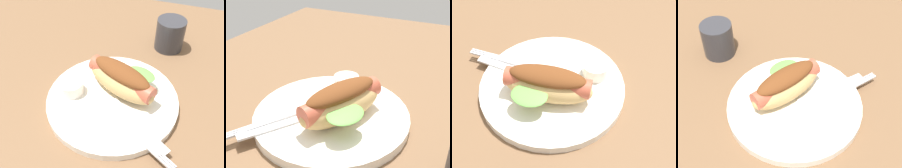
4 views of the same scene
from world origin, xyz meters
The scene contains 7 objects.
ground_plane centered at (0.00, 0.00, -0.90)cm, with size 120.00×90.00×1.80cm, color brown.
plate centered at (-3.28, 0.72, 0.80)cm, with size 25.56×25.56×1.60cm, color white.
hot_dog centered at (-4.37, -1.63, 4.81)cm, with size 16.21×11.49×6.21cm.
sauce_ramekin centered at (4.84, 1.75, 2.90)cm, with size 4.64×4.64×2.60cm, color white.
fork centered at (-9.77, 7.75, 1.80)cm, with size 14.53×9.34×0.40cm.
knife centered at (-9.60, 5.56, 1.78)cm, with size 14.61×1.40×0.36cm, color silver.
drinking_cup centered at (-10.56, -21.31, 3.81)cm, with size 6.82×6.82×7.61cm, color #333338.
Camera 4 is at (33.86, 17.94, 50.68)cm, focal length 54.05 mm.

